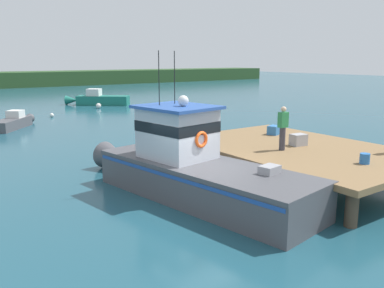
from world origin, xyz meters
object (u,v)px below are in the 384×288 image
(crate_stack_near_edge, at_px, (298,140))
(bait_bucket, at_px, (365,159))
(mooring_buoy_outer, at_px, (98,106))
(moored_boat_mid_harbor, at_px, (14,122))
(mooring_buoy_channel_marker, at_px, (143,110))
(crate_stack_mid_dock, at_px, (274,130))
(mooring_buoy_inshore, at_px, (52,115))
(moored_boat_near_channel, at_px, (99,99))
(deckhand_further_back, at_px, (283,127))
(main_fishing_boat, at_px, (190,167))

(crate_stack_near_edge, height_order, bait_bucket, crate_stack_near_edge)
(bait_bucket, distance_m, mooring_buoy_outer, 28.98)
(moored_boat_mid_harbor, relative_size, mooring_buoy_channel_marker, 12.32)
(crate_stack_mid_dock, distance_m, mooring_buoy_inshore, 20.37)
(moored_boat_mid_harbor, bearing_deg, crate_stack_near_edge, -70.40)
(bait_bucket, distance_m, moored_boat_near_channel, 31.66)
(crate_stack_near_edge, bearing_deg, mooring_buoy_channel_marker, 77.76)
(mooring_buoy_inshore, bearing_deg, moored_boat_mid_harbor, -134.19)
(deckhand_further_back, relative_size, moored_boat_near_channel, 0.29)
(mooring_buoy_outer, bearing_deg, main_fishing_boat, -106.15)
(crate_stack_near_edge, relative_size, mooring_buoy_inshore, 1.84)
(bait_bucket, bearing_deg, deckhand_further_back, 102.69)
(bait_bucket, distance_m, mooring_buoy_channel_marker, 24.53)
(crate_stack_near_edge, relative_size, moored_boat_near_channel, 0.11)
(bait_bucket, bearing_deg, mooring_buoy_inshore, 95.55)
(main_fishing_boat, relative_size, bait_bucket, 29.31)
(moored_boat_near_channel, xyz_separation_m, mooring_buoy_channel_marker, (0.97, -7.40, -0.39))
(main_fishing_boat, bearing_deg, crate_stack_mid_dock, 17.07)
(bait_bucket, distance_m, deckhand_further_back, 3.09)
(deckhand_further_back, relative_size, mooring_buoy_inshore, 5.00)
(crate_stack_near_edge, height_order, moored_boat_mid_harbor, crate_stack_near_edge)
(bait_bucket, xyz_separation_m, mooring_buoy_outer, (2.92, 28.81, -1.14))
(mooring_buoy_channel_marker, bearing_deg, crate_stack_mid_dock, -100.72)
(moored_boat_mid_harbor, bearing_deg, moored_boat_near_channel, 44.10)
(crate_stack_mid_dock, height_order, moored_boat_near_channel, moored_boat_near_channel)
(main_fishing_boat, bearing_deg, mooring_buoy_inshore, 84.92)
(deckhand_further_back, relative_size, moored_boat_mid_harbor, 0.40)
(crate_stack_mid_dock, height_order, mooring_buoy_outer, crate_stack_mid_dock)
(mooring_buoy_channel_marker, bearing_deg, deckhand_further_back, -105.08)
(crate_stack_near_edge, distance_m, mooring_buoy_channel_marker, 21.36)
(bait_bucket, xyz_separation_m, mooring_buoy_channel_marker, (5.01, 23.98, -1.21))
(bait_bucket, distance_m, mooring_buoy_inshore, 25.46)
(deckhand_further_back, relative_size, mooring_buoy_channel_marker, 4.95)
(moored_boat_mid_harbor, bearing_deg, mooring_buoy_outer, 38.76)
(moored_boat_mid_harbor, xyz_separation_m, mooring_buoy_channel_marker, (11.09, 2.40, -0.23))
(crate_stack_mid_dock, relative_size, deckhand_further_back, 0.37)
(crate_stack_near_edge, distance_m, moored_boat_mid_harbor, 19.60)
(mooring_buoy_outer, height_order, mooring_buoy_channel_marker, mooring_buoy_outer)
(bait_bucket, xyz_separation_m, deckhand_further_back, (-0.66, 2.94, 0.69))
(crate_stack_near_edge, bearing_deg, crate_stack_mid_dock, 65.81)
(moored_boat_near_channel, height_order, mooring_buoy_channel_marker, moored_boat_near_channel)
(bait_bucket, relative_size, moored_boat_near_channel, 0.06)
(bait_bucket, relative_size, mooring_buoy_inshore, 1.04)
(deckhand_further_back, xyz_separation_m, moored_boat_near_channel, (4.70, 28.45, -1.51))
(moored_boat_near_channel, bearing_deg, crate_stack_near_edge, -97.16)
(mooring_buoy_outer, height_order, mooring_buoy_inshore, mooring_buoy_outer)
(mooring_buoy_outer, bearing_deg, deckhand_further_back, -97.88)
(crate_stack_mid_dock, xyz_separation_m, moored_boat_near_channel, (2.55, 26.02, -0.85))
(moored_boat_mid_harbor, bearing_deg, main_fishing_boat, -84.65)
(deckhand_further_back, distance_m, moored_boat_near_channel, 28.87)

